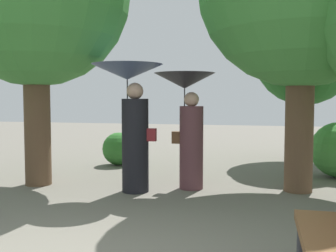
% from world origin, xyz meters
% --- Properties ---
extents(person_left, '(1.14, 1.14, 2.04)m').
position_xyz_m(person_left, '(-0.48, 3.34, 1.38)').
color(person_left, black).
rests_on(person_left, ground).
extents(person_right, '(1.00, 1.00, 1.91)m').
position_xyz_m(person_right, '(0.35, 3.76, 1.29)').
color(person_right, '#563338').
rests_on(person_right, ground).
extents(tree_mid_right, '(2.41, 2.41, 4.19)m').
position_xyz_m(tree_mid_right, '(2.49, 7.40, 2.75)').
color(tree_mid_right, '#4C3823').
rests_on(tree_mid_right, ground).
extents(bush_path_right, '(0.73, 0.73, 0.73)m').
position_xyz_m(bush_path_right, '(-1.60, 5.71, 0.37)').
color(bush_path_right, '#2D6B28').
rests_on(bush_path_right, ground).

